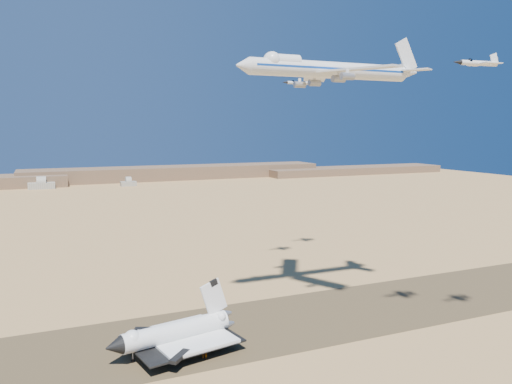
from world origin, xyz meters
name	(u,v)px	position (x,y,z in m)	size (l,w,h in m)	color
ground	(231,331)	(0.00, 0.00, 0.00)	(1200.00, 1200.00, 0.00)	tan
runway	(231,331)	(0.00, 0.00, 0.03)	(600.00, 50.00, 0.06)	brown
ridgeline	(141,176)	(65.32, 527.31, 7.63)	(960.00, 90.00, 18.00)	brown
hangars	(38,185)	(-64.00, 478.43, 4.83)	(200.50, 29.50, 30.00)	#9E9B8C
shuttle	(175,334)	(-22.15, -8.17, 5.73)	(43.27, 32.13, 21.33)	white
carrier_747	(325,70)	(36.94, 0.86, 91.68)	(75.37, 58.55, 18.81)	silver
crew_a	(203,356)	(-15.66, -16.99, 0.84)	(0.57, 0.37, 1.56)	#BE600B
crew_b	(206,356)	(-14.77, -17.39, 1.02)	(0.94, 0.54, 1.93)	#BE600B
crew_c	(205,354)	(-14.64, -15.72, 0.85)	(0.93, 0.48, 1.58)	#BE600B
chase_jet_a	(478,63)	(63.73, -42.93, 90.22)	(16.50, 8.99, 4.11)	silver
chase_jet_d	(298,83)	(52.80, 51.28, 91.83)	(15.12, 7.99, 3.77)	silver
chase_jet_e	(327,75)	(75.93, 63.57, 97.46)	(16.43, 8.95, 4.09)	silver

